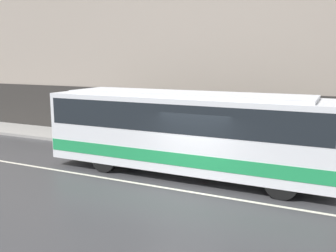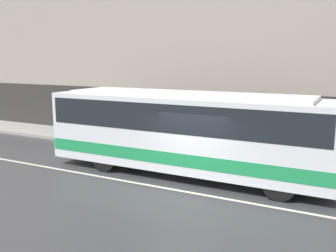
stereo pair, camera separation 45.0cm
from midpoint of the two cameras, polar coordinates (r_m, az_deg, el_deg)
name	(u,v)px [view 1 (the left image)]	position (r m, az deg, el deg)	size (l,w,h in m)	color
ground_plane	(188,192)	(12.43, 1.95, -9.95)	(60.00, 60.00, 0.00)	#38383A
sidewalk	(233,153)	(17.18, 9.12, -4.13)	(60.00, 2.60, 0.15)	gray
building_facade	(245,38)	(18.08, 10.94, 13.02)	(60.00, 0.35, 10.87)	gray
lane_stripe	(188,191)	(12.42, 1.95, -9.94)	(54.00, 0.14, 0.01)	beige
transit_bus	(185,129)	(13.83, 1.75, -0.43)	(10.60, 2.54, 3.08)	silver
pedestrian_waiting	(205,137)	(16.72, 4.86, -1.61)	(0.36, 0.36, 1.57)	maroon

